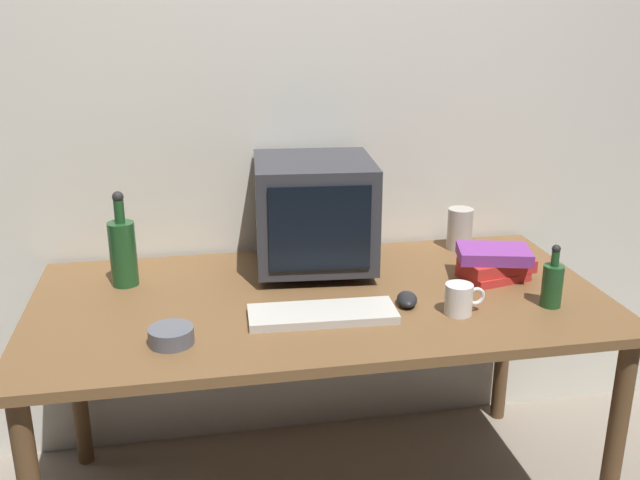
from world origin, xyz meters
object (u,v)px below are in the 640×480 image
at_px(keyboard, 322,314).
at_px(metal_canister, 460,229).
at_px(crt_monitor, 314,213).
at_px(computer_mouse, 407,299).
at_px(mug, 460,299).
at_px(cd_spindle, 171,336).
at_px(book_stack, 495,263).
at_px(bottle_short, 552,283).
at_px(bottle_tall, 123,250).

xyz_separation_m(keyboard, metal_canister, (0.60, 0.49, 0.06)).
distance_m(crt_monitor, keyboard, 0.44).
bearing_deg(computer_mouse, metal_canister, 66.71).
bearing_deg(mug, crt_monitor, 128.41).
relative_size(mug, cd_spindle, 1.00).
distance_m(mug, cd_spindle, 0.81).
relative_size(crt_monitor, keyboard, 0.99).
distance_m(keyboard, mug, 0.40).
xyz_separation_m(computer_mouse, cd_spindle, (-0.68, -0.12, 0.00)).
bearing_deg(book_stack, bottle_short, -71.99).
bearing_deg(metal_canister, bottle_tall, -173.65).
height_order(crt_monitor, book_stack, crt_monitor).
distance_m(computer_mouse, cd_spindle, 0.69).
xyz_separation_m(crt_monitor, metal_canister, (0.55, 0.10, -0.12)).
relative_size(bottle_tall, mug, 2.54).
distance_m(cd_spindle, metal_canister, 1.17).
relative_size(computer_mouse, book_stack, 0.38).
xyz_separation_m(bottle_short, metal_canister, (-0.08, 0.53, 0.00)).
bearing_deg(keyboard, cd_spindle, -166.52).
relative_size(computer_mouse, bottle_short, 0.52).
height_order(bottle_short, metal_canister, bottle_short).
height_order(bottle_short, cd_spindle, bottle_short).
relative_size(book_stack, mug, 2.17).
bearing_deg(bottle_short, book_stack, 108.01).
bearing_deg(crt_monitor, keyboard, -96.72).
bearing_deg(bottle_short, mug, -179.69).
bearing_deg(book_stack, metal_canister, 91.01).
relative_size(bottle_short, mug, 1.59).
relative_size(computer_mouse, cd_spindle, 0.83).
distance_m(computer_mouse, bottle_short, 0.43).
height_order(crt_monitor, bottle_tall, crt_monitor).
xyz_separation_m(crt_monitor, book_stack, (0.55, -0.20, -0.14)).
relative_size(crt_monitor, book_stack, 1.59).
height_order(computer_mouse, metal_canister, metal_canister).
bearing_deg(bottle_tall, metal_canister, 6.35).
distance_m(crt_monitor, metal_canister, 0.57).
bearing_deg(mug, bottle_tall, 157.24).
bearing_deg(cd_spindle, metal_canister, 29.35).
height_order(bottle_tall, bottle_short, bottle_tall).
xyz_separation_m(crt_monitor, bottle_short, (0.63, -0.43, -0.12)).
xyz_separation_m(mug, cd_spindle, (-0.81, -0.04, -0.02)).
bearing_deg(cd_spindle, keyboard, 10.98).
height_order(computer_mouse, mug, mug).
relative_size(bottle_short, cd_spindle, 1.59).
bearing_deg(bottle_tall, cd_spindle, -71.62).
xyz_separation_m(computer_mouse, bottle_tall, (-0.83, 0.32, 0.10)).
bearing_deg(cd_spindle, computer_mouse, 10.36).
bearing_deg(keyboard, bottle_tall, 150.05).
bearing_deg(keyboard, crt_monitor, 85.78).
bearing_deg(bottle_short, computer_mouse, 168.57).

